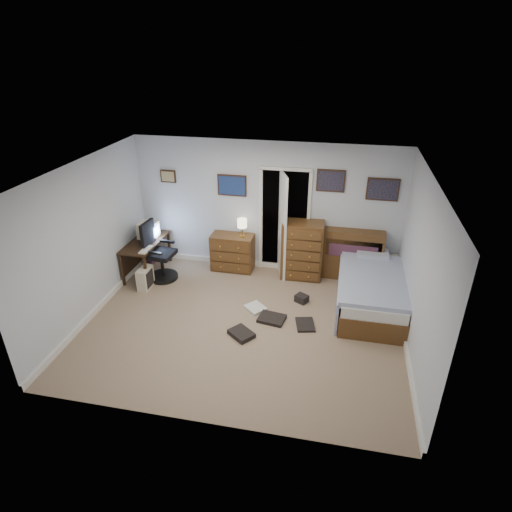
{
  "coord_description": "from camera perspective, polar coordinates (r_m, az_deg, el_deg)",
  "views": [
    {
      "loc": [
        1.32,
        -5.43,
        4.1
      ],
      "look_at": [
        0.15,
        0.3,
        1.1
      ],
      "focal_mm": 30.0,
      "sensor_mm": 36.0,
      "label": 1
    }
  ],
  "objects": [
    {
      "name": "low_dresser",
      "position": [
        8.35,
        -3.13,
        0.49
      ],
      "size": [
        0.82,
        0.42,
        0.72
      ],
      "primitive_type": "cube",
      "rotation": [
        0.0,
        0.0,
        -0.01
      ],
      "color": "brown",
      "rests_on": "floor"
    },
    {
      "name": "media_stack",
      "position": [
        8.77,
        -14.2,
        1.17
      ],
      "size": [
        0.16,
        0.16,
        0.76
      ],
      "primitive_type": "cube",
      "rotation": [
        0.0,
        0.0,
        0.05
      ],
      "color": "maroon",
      "rests_on": "floor"
    },
    {
      "name": "table_lamp",
      "position": [
        8.04,
        -1.86,
        4.31
      ],
      "size": [
        0.18,
        0.18,
        0.35
      ],
      "rotation": [
        0.0,
        0.0,
        -0.01
      ],
      "color": "gold",
      "rests_on": "low_dresser"
    },
    {
      "name": "office_chair",
      "position": [
        8.19,
        -12.88,
        -0.17
      ],
      "size": [
        0.6,
        0.6,
        1.13
      ],
      "rotation": [
        0.0,
        0.0,
        -0.1
      ],
      "color": "black",
      "rests_on": "floor"
    },
    {
      "name": "pc_tower",
      "position": [
        8.03,
        -14.54,
        -2.87
      ],
      "size": [
        0.19,
        0.38,
        0.4
      ],
      "rotation": [
        0.0,
        0.0,
        -0.01
      ],
      "color": "beige",
      "rests_on": "floor"
    },
    {
      "name": "headboard_bookcase",
      "position": [
        8.13,
        12.76,
        0.29
      ],
      "size": [
        1.1,
        0.32,
        0.98
      ],
      "rotation": [
        0.0,
        0.0,
        -0.03
      ],
      "color": "brown",
      "rests_on": "floor"
    },
    {
      "name": "bed",
      "position": [
        7.46,
        15.05,
        -4.37
      ],
      "size": [
        1.11,
        2.04,
        0.67
      ],
      "rotation": [
        0.0,
        0.0,
        -0.01
      ],
      "color": "brown",
      "rests_on": "floor"
    },
    {
      "name": "wall_posters",
      "position": [
        7.81,
        5.57,
        9.48
      ],
      "size": [
        4.38,
        0.04,
        0.6
      ],
      "color": "#331E11",
      "rests_on": "floor"
    },
    {
      "name": "computer_desk",
      "position": [
        8.44,
        -14.97,
        1.02
      ],
      "size": [
        0.55,
        1.17,
        0.67
      ],
      "rotation": [
        0.0,
        0.0,
        -0.01
      ],
      "color": "black",
      "rests_on": "floor"
    },
    {
      "name": "tall_dresser",
      "position": [
        8.03,
        6.16,
        0.78
      ],
      "size": [
        0.77,
        0.47,
        1.11
      ],
      "primitive_type": "cube",
      "rotation": [
        0.0,
        0.0,
        0.04
      ],
      "color": "brown",
      "rests_on": "floor"
    },
    {
      "name": "doorway",
      "position": [
        8.36,
        4.07,
        5.32
      ],
      "size": [
        0.96,
        1.12,
        2.05
      ],
      "color": "black",
      "rests_on": "floor"
    },
    {
      "name": "keyboard",
      "position": [
        7.97,
        -14.48,
        0.84
      ],
      "size": [
        0.14,
        0.36,
        0.02
      ],
      "primitive_type": "cube",
      "rotation": [
        0.0,
        0.0,
        -0.01
      ],
      "color": "beige",
      "rests_on": "computer_desk"
    },
    {
      "name": "floor",
      "position": [
        6.94,
        -1.72,
        -9.19
      ],
      "size": [
        5.0,
        4.0,
        0.02
      ],
      "primitive_type": "cube",
      "color": "gray",
      "rests_on": "ground"
    },
    {
      "name": "floor_clutter",
      "position": [
        7.01,
        1.99,
        -8.29
      ],
      "size": [
        1.35,
        1.49,
        0.13
      ],
      "rotation": [
        0.0,
        0.0,
        -0.27
      ],
      "color": "black",
      "rests_on": "floor"
    },
    {
      "name": "crt_monitor",
      "position": [
        8.38,
        -14.17,
        3.36
      ],
      "size": [
        0.35,
        0.33,
        0.32
      ],
      "rotation": [
        0.0,
        0.0,
        -0.01
      ],
      "color": "beige",
      "rests_on": "computer_desk"
    }
  ]
}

